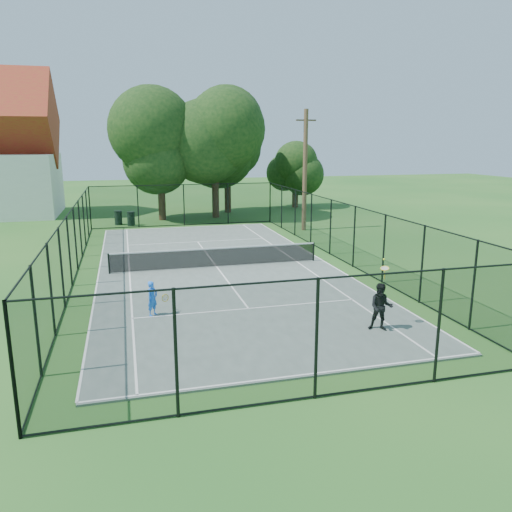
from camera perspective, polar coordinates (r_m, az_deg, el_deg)
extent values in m
plane|color=#20571E|center=(24.26, -4.51, -1.38)|extent=(120.00, 120.00, 0.00)
cube|color=#526058|center=(24.25, -4.51, -1.32)|extent=(11.00, 24.00, 0.06)
cylinder|color=black|center=(23.79, -16.46, -0.84)|extent=(0.08, 0.08, 0.95)
cylinder|color=black|center=(25.47, 6.60, 0.50)|extent=(0.08, 0.08, 0.95)
cube|color=black|center=(24.13, -4.53, -0.15)|extent=(10.00, 0.03, 0.88)
cube|color=white|center=(24.03, -4.55, 0.88)|extent=(10.00, 0.05, 0.06)
cylinder|color=#332114|center=(39.59, -10.73, 6.69)|extent=(0.56, 0.56, 3.64)
sphere|color=black|center=(39.38, -10.94, 11.70)|extent=(6.57, 6.57, 6.57)
cylinder|color=#332114|center=(40.37, -4.66, 7.18)|extent=(0.56, 0.56, 3.91)
sphere|color=black|center=(40.17, -4.76, 12.45)|extent=(7.01, 7.01, 7.01)
cylinder|color=#332114|center=(43.27, -3.26, 7.79)|extent=(0.56, 0.56, 4.21)
sphere|color=black|center=(43.10, -3.32, 12.79)|extent=(6.68, 6.68, 6.68)
cylinder|color=#332114|center=(46.73, 4.49, 6.97)|extent=(0.56, 0.56, 2.29)
sphere|color=black|center=(46.56, 4.54, 9.59)|extent=(4.00, 4.00, 4.00)
cylinder|color=black|center=(38.13, -15.46, 4.20)|extent=(0.54, 0.54, 0.99)
cylinder|color=black|center=(38.06, -15.51, 4.96)|extent=(0.58, 0.58, 0.05)
cylinder|color=black|center=(37.50, -14.10, 4.13)|extent=(0.54, 0.54, 0.98)
cylinder|color=black|center=(37.43, -14.14, 4.90)|extent=(0.58, 0.58, 0.05)
cylinder|color=#4C3823|center=(34.33, 5.61, 9.65)|extent=(0.30, 0.30, 8.09)
cube|color=#4C3823|center=(34.30, 5.74, 15.19)|extent=(1.40, 0.10, 0.10)
imported|color=blue|center=(17.74, -11.76, -4.77)|extent=(0.52, 0.53, 1.23)
torus|color=gold|center=(17.92, -10.33, -4.74)|extent=(0.27, 0.18, 0.29)
cylinder|color=silver|center=(17.92, -10.33, -4.74)|extent=(0.23, 0.15, 0.25)
imported|color=black|center=(16.49, 14.10, -5.67)|extent=(0.94, 0.87, 1.55)
torus|color=gold|center=(16.57, 14.51, -1.37)|extent=(0.30, 0.28, 0.14)
cylinder|color=silver|center=(16.57, 14.51, -1.37)|extent=(0.26, 0.24, 0.11)
sphere|color=#CCE526|center=(16.80, 14.41, -0.37)|extent=(0.07, 0.07, 0.07)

